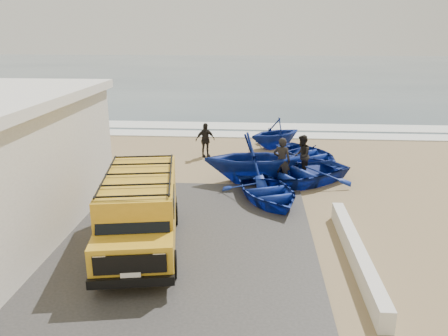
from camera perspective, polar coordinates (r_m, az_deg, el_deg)
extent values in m
plane|color=#947C56|center=(15.28, -4.41, -5.94)|extent=(160.00, 160.00, 0.00)
cube|color=#3F3D3A|center=(13.95, -13.88, -8.73)|extent=(12.00, 10.00, 0.05)
cube|color=#385166|center=(70.15, 2.42, 12.58)|extent=(180.00, 88.00, 0.01)
cube|color=white|center=(26.64, -0.64, 4.43)|extent=(180.00, 1.60, 0.06)
cube|color=white|center=(29.07, -0.23, 5.53)|extent=(180.00, 2.20, 0.04)
cube|color=black|center=(14.94, -18.55, 3.16)|extent=(0.08, 0.70, 0.90)
cube|color=silver|center=(12.63, 16.87, -10.65)|extent=(0.35, 6.00, 0.55)
cube|color=gold|center=(13.07, -10.84, -4.59)|extent=(2.63, 4.34, 1.72)
cube|color=gold|center=(10.98, -11.86, -11.40)|extent=(2.11, 1.26, 0.94)
cube|color=black|center=(11.05, -11.87, -6.38)|extent=(1.86, 0.65, 0.75)
cube|color=black|center=(10.50, -12.18, -12.19)|extent=(1.68, 0.36, 0.47)
cube|color=black|center=(10.70, -12.04, -14.37)|extent=(2.02, 0.48, 0.23)
cube|color=black|center=(12.70, -11.10, -0.72)|extent=(2.48, 4.02, 0.06)
cylinder|color=black|center=(11.71, -16.12, -12.42)|extent=(0.35, 0.76, 0.73)
cylinder|color=black|center=(14.56, -13.91, -6.10)|extent=(0.35, 0.76, 0.73)
cylinder|color=black|center=(11.50, -6.78, -12.39)|extent=(0.35, 0.76, 0.73)
cylinder|color=black|center=(14.40, -6.55, -5.96)|extent=(0.35, 0.76, 0.73)
imported|color=navy|center=(16.23, 5.64, -3.02)|extent=(3.96, 4.58, 0.79)
imported|color=navy|center=(18.25, 9.69, -0.65)|extent=(5.41, 4.99, 0.92)
imported|color=navy|center=(18.07, 3.77, 1.35)|extent=(4.39, 3.92, 2.09)
imported|color=navy|center=(21.45, 10.85, 1.85)|extent=(4.36, 4.63, 0.78)
imported|color=navy|center=(23.65, 6.73, 4.57)|extent=(4.05, 3.95, 1.62)
imported|color=black|center=(18.03, 7.55, 0.94)|extent=(0.79, 0.61, 1.95)
imported|color=black|center=(19.15, 10.11, 1.60)|extent=(0.86, 1.01, 1.81)
imported|color=black|center=(21.80, -2.48, 3.68)|extent=(1.09, 0.82, 1.72)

